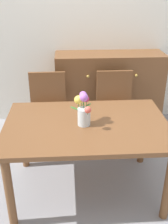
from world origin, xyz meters
TOP-DOWN VIEW (x-y plane):
  - ground_plane at (0.00, 0.00)m, footprint 12.00×12.00m
  - back_wall at (0.00, 1.60)m, footprint 7.00×0.10m
  - dining_table at (0.00, 0.00)m, footprint 1.43×0.97m
  - chair_left at (-0.39, 0.82)m, footprint 0.42×0.42m
  - chair_right at (0.39, 0.82)m, footprint 0.42×0.42m
  - dresser at (0.39, 1.33)m, footprint 1.40×0.47m
  - flower_vase at (-0.03, -0.01)m, footprint 0.19×0.25m

SIDE VIEW (x-z plane):
  - ground_plane at x=0.00m, z-range 0.00..0.00m
  - dresser at x=0.39m, z-range 0.00..1.00m
  - chair_left at x=-0.39m, z-range 0.07..0.97m
  - chair_right at x=0.39m, z-range 0.07..0.97m
  - dining_table at x=0.00m, z-range 0.27..0.99m
  - flower_vase at x=-0.03m, z-range 0.72..1.00m
  - back_wall at x=0.00m, z-range 0.00..2.80m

